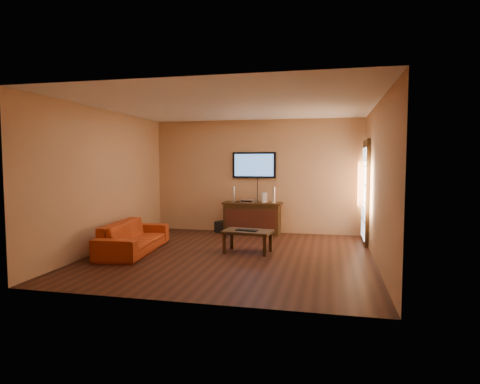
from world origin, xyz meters
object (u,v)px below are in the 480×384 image
(media_console, at_px, (252,218))
(sofa, at_px, (134,232))
(speaker_right, at_px, (274,196))
(game_console, at_px, (265,197))
(keyboard, at_px, (247,230))
(subwoofer, at_px, (222,227))
(television, at_px, (254,165))
(av_receiver, at_px, (249,201))
(coffee_table, at_px, (248,234))
(bottle, at_px, (229,231))
(speaker_left, at_px, (234,195))

(media_console, distance_m, sofa, 2.98)
(speaker_right, relative_size, game_console, 1.56)
(media_console, xyz_separation_m, keyboard, (0.27, -1.97, 0.05))
(sofa, relative_size, keyboard, 4.50)
(media_console, xyz_separation_m, subwoofer, (-0.76, 0.05, -0.24))
(television, distance_m, keyboard, 2.51)
(keyboard, bearing_deg, av_receiver, 100.40)
(sofa, bearing_deg, television, -40.90)
(coffee_table, relative_size, bottle, 4.64)
(media_console, relative_size, speaker_right, 3.70)
(media_console, xyz_separation_m, game_console, (0.29, 0.03, 0.49))
(subwoofer, bearing_deg, sofa, -91.19)
(coffee_table, xyz_separation_m, speaker_right, (0.23, 1.92, 0.56))
(television, relative_size, subwoofer, 3.96)
(coffee_table, bearing_deg, speaker_left, 110.75)
(television, height_order, coffee_table, television)
(media_console, xyz_separation_m, bottle, (-0.50, -0.29, -0.28))
(sofa, height_order, game_console, game_console)
(game_console, height_order, bottle, game_console)
(av_receiver, distance_m, bottle, 0.84)
(subwoofer, height_order, bottle, subwoofer)
(speaker_left, bearing_deg, speaker_right, -2.15)
(speaker_right, bearing_deg, bottle, -164.54)
(television, relative_size, game_console, 4.39)
(sofa, distance_m, speaker_left, 2.80)
(coffee_table, relative_size, speaker_left, 2.60)
(sofa, height_order, speaker_left, speaker_left)
(av_receiver, relative_size, subwoofer, 1.27)
(sofa, relative_size, bottle, 9.55)
(television, height_order, sofa, television)
(television, relative_size, speaker_right, 2.81)
(coffee_table, distance_m, subwoofer, 2.25)
(sofa, relative_size, game_console, 8.22)
(coffee_table, xyz_separation_m, subwoofer, (-1.04, 1.98, -0.22))
(sofa, relative_size, av_receiver, 5.87)
(television, bearing_deg, coffee_table, -82.56)
(speaker_left, height_order, av_receiver, speaker_left)
(sofa, distance_m, bottle, 2.47)
(sofa, relative_size, speaker_left, 5.34)
(speaker_right, xyz_separation_m, game_console, (-0.22, 0.03, -0.05))
(speaker_right, xyz_separation_m, keyboard, (-0.24, -1.97, -0.49))
(coffee_table, relative_size, subwoofer, 3.61)
(coffee_table, relative_size, av_receiver, 2.85)
(bottle, bearing_deg, coffee_table, -64.53)
(coffee_table, height_order, sofa, sofa)
(coffee_table, distance_m, bottle, 1.84)
(television, xyz_separation_m, speaker_left, (-0.46, -0.19, -0.71))
(television, relative_size, bottle, 5.10)
(subwoofer, bearing_deg, keyboard, -40.06)
(coffee_table, height_order, speaker_left, speaker_left)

